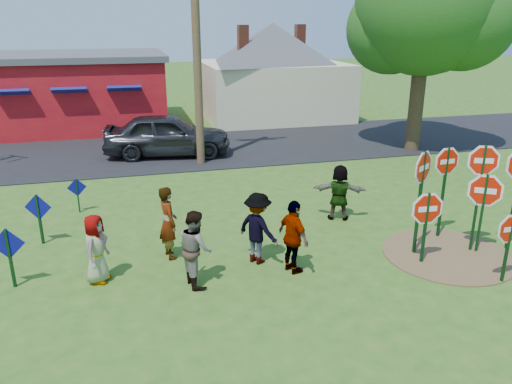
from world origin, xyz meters
TOP-DOWN VIEW (x-y plane):
  - ground at (0.00, 0.00)m, footprint 120.00×120.00m
  - road at (0.00, 11.50)m, footprint 120.00×7.50m
  - dirt_patch at (4.50, -1.00)m, footprint 3.20×3.20m
  - red_building at (-5.50, 17.99)m, footprint 9.40×7.69m
  - cream_house at (5.50, 18.00)m, footprint 9.40×9.40m
  - stop_sign_a at (3.63, -1.18)m, footprint 1.07×0.10m
  - stop_sign_b at (4.90, 0.05)m, footprint 1.00×0.10m
  - stop_sign_c at (5.21, -0.91)m, footprint 0.97×0.39m
  - stop_sign_e at (4.85, -2.50)m, footprint 0.93×0.06m
  - stop_sign_f at (5.32, -1.01)m, footprint 0.95×0.63m
  - stop_sign_g at (3.74, -0.67)m, footprint 0.93×0.59m
  - blue_diamond_b at (-5.73, 0.07)m, footprint 0.71×0.09m
  - blue_diamond_c at (-5.43, 2.31)m, footprint 0.68×0.23m
  - blue_diamond_d at (-4.65, 4.43)m, footprint 0.57×0.06m
  - person_a at (-3.92, -0.13)m, footprint 0.76×0.91m
  - person_b at (-2.25, 0.69)m, footprint 0.58×0.75m
  - person_c at (-1.80, -0.79)m, footprint 0.80×0.95m
  - person_d at (-0.21, -0.13)m, footprint 1.19×1.32m
  - person_e at (0.45, -0.83)m, footprint 0.73×1.12m
  - person_f at (2.80, 1.93)m, footprint 1.61×1.07m
  - suv at (-1.39, 10.42)m, footprint 5.54×2.87m
  - utility_pole at (-0.22, 8.87)m, footprint 2.53×0.32m
  - leafy_tree at (9.46, 8.67)m, footprint 6.45×5.88m

SIDE VIEW (x-z plane):
  - ground at x=0.00m, z-range 0.00..0.00m
  - dirt_patch at x=4.50m, z-range 0.00..0.03m
  - road at x=0.00m, z-range 0.00..0.04m
  - blue_diamond_d at x=-4.65m, z-range 0.13..1.21m
  - person_a at x=-3.92m, z-range 0.00..1.60m
  - person_f at x=2.80m, z-range 0.00..1.66m
  - blue_diamond_c at x=-5.43m, z-range 0.16..1.54m
  - blue_diamond_b at x=-5.73m, z-range 0.16..1.56m
  - person_c at x=-1.80m, z-range 0.00..1.74m
  - person_e at x=0.45m, z-range 0.00..1.77m
  - person_d at x=-0.21m, z-range 0.00..1.77m
  - person_b at x=-2.25m, z-range 0.00..1.83m
  - suv at x=-1.39m, z-range 0.04..1.84m
  - stop_sign_e at x=4.85m, z-range 0.30..2.07m
  - stop_sign_a at x=3.63m, z-range 0.31..2.25m
  - stop_sign_f at x=5.32m, z-range 0.42..2.63m
  - stop_sign_b at x=4.90m, z-range 0.59..3.22m
  - stop_sign_g at x=3.74m, z-range 0.56..3.37m
  - red_building at x=-5.50m, z-range 0.02..3.92m
  - stop_sign_c at x=5.21m, z-range 0.60..3.50m
  - cream_house at x=5.50m, z-range -0.33..6.17m
  - utility_pole at x=-0.22m, z-range 0.27..10.61m
  - leafy_tree at x=9.46m, z-range 1.32..10.48m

